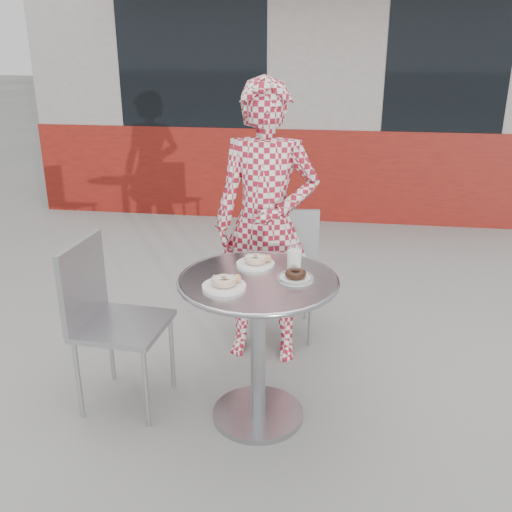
# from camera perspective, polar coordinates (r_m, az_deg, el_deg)

# --- Properties ---
(ground) EXTENTS (60.00, 60.00, 0.00)m
(ground) POSITION_cam_1_polar(r_m,az_deg,el_deg) (3.18, -0.40, -15.53)
(ground) COLOR #979590
(ground) RESTS_ON ground
(storefront) EXTENTS (6.02, 4.55, 3.00)m
(storefront) POSITION_cam_1_polar(r_m,az_deg,el_deg) (8.11, 5.93, 17.83)
(storefront) COLOR gray
(storefront) RESTS_ON ground
(bistro_table) EXTENTS (0.79, 0.79, 0.80)m
(bistro_table) POSITION_cam_1_polar(r_m,az_deg,el_deg) (2.85, 0.21, -5.87)
(bistro_table) COLOR #B3B3B8
(bistro_table) RESTS_ON ground
(chair_far) EXTENTS (0.50, 0.50, 0.93)m
(chair_far) POSITION_cam_1_polar(r_m,az_deg,el_deg) (3.84, 2.46, -3.82)
(chair_far) COLOR #9EA0A5
(chair_far) RESTS_ON ground
(chair_left) EXTENTS (0.47, 0.47, 0.92)m
(chair_left) POSITION_cam_1_polar(r_m,az_deg,el_deg) (3.21, -13.07, -9.70)
(chair_left) COLOR #9EA0A5
(chair_left) RESTS_ON ground
(seated_person) EXTENTS (0.63, 0.42, 1.70)m
(seated_person) POSITION_cam_1_polar(r_m,az_deg,el_deg) (3.39, 0.97, 3.11)
(seated_person) COLOR maroon
(seated_person) RESTS_ON ground
(plate_far) EXTENTS (0.20, 0.20, 0.05)m
(plate_far) POSITION_cam_1_polar(r_m,az_deg,el_deg) (2.92, 0.02, -0.53)
(plate_far) COLOR white
(plate_far) RESTS_ON bistro_table
(plate_near) EXTENTS (0.21, 0.21, 0.05)m
(plate_near) POSITION_cam_1_polar(r_m,az_deg,el_deg) (2.66, -3.14, -2.74)
(plate_near) COLOR white
(plate_near) RESTS_ON bistro_table
(plate_checker) EXTENTS (0.18, 0.18, 0.05)m
(plate_checker) POSITION_cam_1_polar(r_m,az_deg,el_deg) (2.75, 3.96, -2.06)
(plate_checker) COLOR white
(plate_checker) RESTS_ON bistro_table
(milk_cup) EXTENTS (0.08, 0.08, 0.12)m
(milk_cup) POSITION_cam_1_polar(r_m,az_deg,el_deg) (2.86, 3.85, -0.28)
(milk_cup) COLOR white
(milk_cup) RESTS_ON bistro_table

